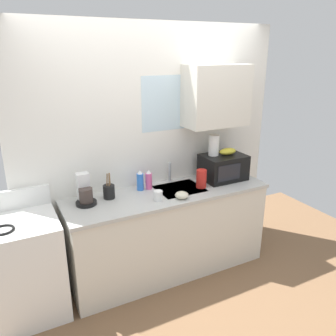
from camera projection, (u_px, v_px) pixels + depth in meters
kitchen_wall_assembly at (163, 141)px, 3.55m from camera, size 2.83×0.42×2.50m
counter_unit at (168, 231)px, 3.53m from camera, size 2.06×0.63×0.90m
sink_faucet at (170, 172)px, 3.62m from camera, size 0.03×0.03×0.21m
stove_range at (26, 267)px, 2.94m from camera, size 0.60×0.60×1.08m
microwave at (223, 167)px, 3.69m from camera, size 0.46×0.35×0.27m
banana_bunch at (228, 151)px, 3.65m from camera, size 0.20×0.11×0.07m
paper_towel_roll at (214, 145)px, 3.61m from camera, size 0.11×0.11×0.22m
coffee_maker at (85, 193)px, 3.10m from camera, size 0.19×0.21×0.28m
dish_soap_bottle_pink at (149, 180)px, 3.43m from camera, size 0.07×0.07×0.20m
dish_soap_bottle_blue at (140, 181)px, 3.40m from camera, size 0.07×0.07×0.21m
cereal_canister at (201, 179)px, 3.47m from camera, size 0.10×0.10×0.19m
mug_white at (158, 196)px, 3.18m from camera, size 0.08×0.08×0.09m
utensil_crock at (109, 191)px, 3.22m from camera, size 0.11×0.11×0.26m
small_bowl at (182, 195)px, 3.23m from camera, size 0.13×0.13×0.06m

